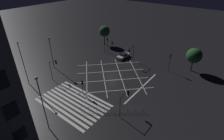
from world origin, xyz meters
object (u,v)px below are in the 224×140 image
Objects in this scene: street_lamp_far at (50,45)px; street_tree_far at (194,56)px; traffic_light_sw_cross at (54,66)px; waiting_car at (123,56)px; traffic_light_median_south at (82,84)px; traffic_light_median_north at (131,52)px; traffic_light_nw_cross at (107,42)px; street_tree_near at (104,31)px; traffic_light_ne_cross at (170,59)px; street_lamp_east at (41,97)px; traffic_light_se_cross at (125,98)px; traffic_light_nw_main at (109,44)px; street_lamp_west at (22,59)px.

street_tree_far is at bearing 34.71° from street_lamp_far.
traffic_light_sw_cross is 1.01× the size of waiting_car.
traffic_light_median_south is 0.73× the size of traffic_light_median_north.
traffic_light_nw_cross is 6.54m from street_tree_near.
traffic_light_ne_cross is at bearing 102.08° from traffic_light_median_north.
street_lamp_east is 1.54× the size of street_tree_near.
traffic_light_se_cross is 12.92m from street_lamp_east.
traffic_light_nw_cross is 1.00× the size of traffic_light_median_north.
traffic_light_nw_main is 20.06m from traffic_light_median_south.
traffic_light_median_south is 0.41× the size of street_lamp_far.
street_tree_near is (0.16, 20.07, -1.68)m from street_lamp_far.
street_lamp_east reaches higher than traffic_light_se_cross.
traffic_light_median_north is 1.03× the size of traffic_light_sw_cross.
street_tree_near is at bearing -100.16° from traffic_light_ne_cross.
traffic_light_sw_cross reaches higher than traffic_light_se_cross.
street_lamp_west is (-12.42, -21.71, 2.58)m from traffic_light_median_north.
street_tree_far reaches higher than traffic_light_se_cross.
street_lamp_east reaches higher than traffic_light_nw_main.
traffic_light_median_south is (8.99, -18.97, -0.86)m from traffic_light_nw_cross.
street_tree_near is (-4.70, 4.38, 1.23)m from traffic_light_nw_cross.
street_tree_far reaches higher than traffic_light_median_south.
traffic_light_sw_cross is (-18.67, -0.26, 0.14)m from traffic_light_se_cross.
traffic_light_nw_cross is 0.99× the size of traffic_light_ne_cross.
traffic_light_se_cross is at bearing -1.64° from traffic_light_ne_cross.
street_lamp_far is 1.37× the size of street_tree_far.
traffic_light_nw_cross is 21.01m from traffic_light_median_south.
traffic_light_se_cross is 0.43× the size of street_lamp_west.
street_lamp_east is 1.64× the size of street_tree_far.
street_tree_near is at bearing 89.55° from street_lamp_far.
street_lamp_east reaches higher than waiting_car.
traffic_light_nw_cross is 23.52m from street_tree_far.
street_lamp_far reaches higher than waiting_car.
street_tree_far is (23.54, 22.31, 0.84)m from traffic_light_sw_cross.
traffic_light_median_north is at bearing 44.16° from street_lamp_far.
street_lamp_east is 20.34m from street_lamp_far.
traffic_light_median_north is at bearing -1.26° from traffic_light_median_south.
street_tree_far is (4.34, 3.59, 0.80)m from traffic_light_ne_cross.
waiting_car is (10.64, -4.69, -3.83)m from street_tree_near.
traffic_light_sw_cross is at bearing 90.79° from traffic_light_se_cross.
traffic_light_nw_cross is at bearing -1.01° from traffic_light_sw_cross.
traffic_light_sw_cross is at bearing -18.96° from waiting_car.
traffic_light_median_north is at bearing 93.53° from street_lamp_east.
traffic_light_se_cross is at bearing 54.06° from street_lamp_east.
traffic_light_se_cross is at bearing -45.51° from traffic_light_nw_main.
street_lamp_west is at bearing -7.37° from traffic_light_nw_cross.
traffic_light_nw_cross is 0.73× the size of street_tree_near.
traffic_light_median_south is 9.36m from traffic_light_sw_cross.
street_lamp_west is at bearing -99.90° from traffic_light_nw_main.
street_tree_near is at bearing -113.98° from traffic_light_median_north.
traffic_light_median_south is 0.56× the size of street_tree_far.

